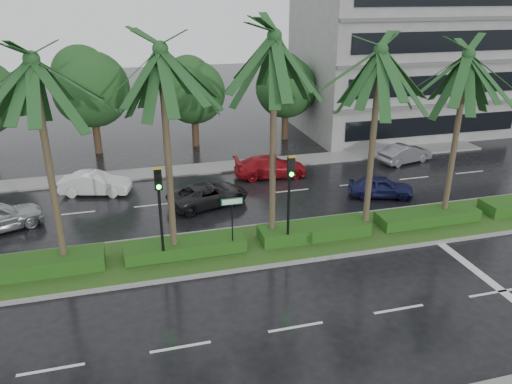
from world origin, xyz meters
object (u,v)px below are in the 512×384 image
object	(u,v)px
car_white	(95,183)
car_red	(270,166)
car_grey	(405,154)
car_darkgrey	(208,194)
signal_median_left	(160,202)
street_sign	(232,212)
car_blue	(381,187)

from	to	relation	value
car_white	car_red	world-z (taller)	car_red
car_red	car_grey	bearing A→B (deg)	-84.94
car_darkgrey	signal_median_left	bearing A→B (deg)	136.61
street_sign	car_white	world-z (taller)	street_sign
signal_median_left	street_sign	size ratio (longest dim) A/B	1.68
car_red	car_blue	world-z (taller)	car_red
street_sign	car_blue	xyz separation A→B (m)	(9.50, 4.39, -1.51)
signal_median_left	car_red	size ratio (longest dim) A/B	0.97
car_darkgrey	car_blue	xyz separation A→B (m)	(9.54, -1.40, 0.00)
car_darkgrey	car_red	world-z (taller)	car_red
car_red	car_grey	distance (m)	9.54
street_sign	car_white	size ratio (longest dim) A/B	0.67
car_blue	car_grey	bearing A→B (deg)	-22.72
car_grey	street_sign	bearing A→B (deg)	109.71
car_red	car_blue	xyz separation A→B (m)	(5.04, -4.78, -0.04)
car_red	car_grey	world-z (taller)	car_red
car_white	car_grey	distance (m)	20.00
car_white	car_blue	bearing A→B (deg)	-91.94
signal_median_left	car_white	xyz separation A→B (m)	(-3.00, 9.20, -2.36)
car_white	car_red	size ratio (longest dim) A/B	0.86
car_white	car_darkgrey	size ratio (longest dim) A/B	0.89
signal_median_left	car_red	distance (m)	12.19
signal_median_left	car_darkgrey	bearing A→B (deg)	63.65
signal_median_left	car_blue	bearing A→B (deg)	20.11
signal_median_left	street_sign	world-z (taller)	signal_median_left
car_white	car_grey	bearing A→B (deg)	-74.26
car_red	car_grey	xyz separation A→B (m)	(9.54, 0.22, -0.03)
car_grey	car_darkgrey	bearing A→B (deg)	90.22
car_darkgrey	car_grey	size ratio (longest dim) A/B	1.16
car_darkgrey	car_red	size ratio (longest dim) A/B	0.97
signal_median_left	car_red	xyz separation A→B (m)	(7.46, 9.35, -2.34)
street_sign	car_grey	bearing A→B (deg)	33.85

